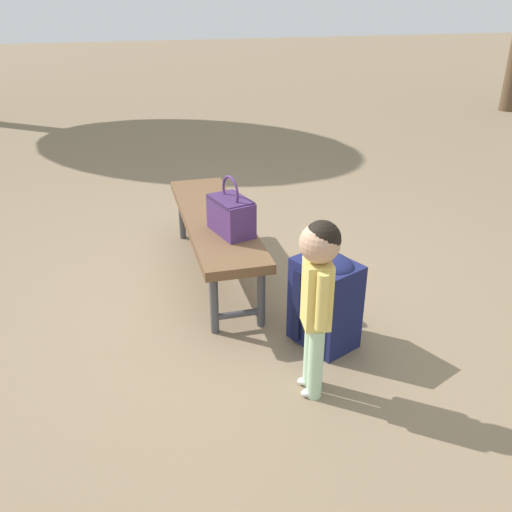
{
  "coord_description": "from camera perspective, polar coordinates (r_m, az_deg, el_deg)",
  "views": [
    {
      "loc": [
        2.96,
        -0.71,
        1.82
      ],
      "look_at": [
        0.26,
        0.04,
        0.45
      ],
      "focal_mm": 38.4,
      "sensor_mm": 36.0,
      "label": 1
    }
  ],
  "objects": [
    {
      "name": "child_standing",
      "position": [
        2.51,
        6.47,
        -2.86
      ],
      "size": [
        0.25,
        0.19,
        0.92
      ],
      "color": "#B2D8B2",
      "rests_on": "ground"
    },
    {
      "name": "ground_plane",
      "position": [
        3.55,
        -1.79,
        -4.8
      ],
      "size": [
        40.0,
        40.0,
        0.0
      ],
      "primitive_type": "plane",
      "color": "#7F6B51",
      "rests_on": "ground"
    },
    {
      "name": "park_bench",
      "position": [
        3.71,
        -4.35,
        3.39
      ],
      "size": [
        1.61,
        0.43,
        0.45
      ],
      "color": "brown",
      "rests_on": "ground"
    },
    {
      "name": "backpack_large",
      "position": [
        3.05,
        7.26,
        -4.29
      ],
      "size": [
        0.42,
        0.38,
        0.58
      ],
      "color": "#191E4C",
      "rests_on": "ground"
    },
    {
      "name": "handbag",
      "position": [
        3.37,
        -2.63,
        4.42
      ],
      "size": [
        0.36,
        0.26,
        0.37
      ],
      "color": "#4C2D66",
      "rests_on": "park_bench"
    }
  ]
}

